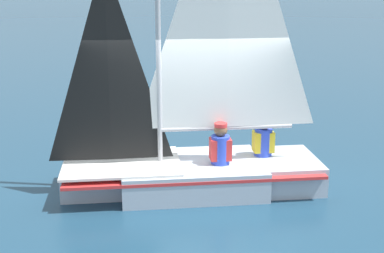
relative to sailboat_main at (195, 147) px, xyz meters
The scene contains 4 objects.
ground_plane 0.74m from the sailboat_main, 46.20° to the right, with size 260.00×260.00×0.00m, color navy.
sailboat_main is the anchor object (origin of this frame).
sailor_helm 0.44m from the sailboat_main, 112.92° to the left, with size 0.42×0.43×1.16m.
sailor_crew 1.21m from the sailboat_main, 141.91° to the left, with size 0.42×0.43×1.16m.
Camera 1 is at (6.67, 5.04, 3.45)m, focal length 50.00 mm.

